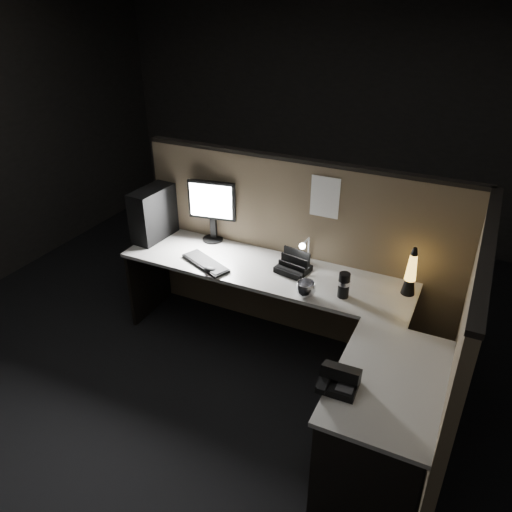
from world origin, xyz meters
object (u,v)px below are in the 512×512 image
at_px(pc_tower, 153,214).
at_px(lava_lamp, 411,275).
at_px(monitor, 212,205).
at_px(keyboard, 206,263).
at_px(desk_phone, 339,379).

xyz_separation_m(pc_tower, lava_lamp, (2.14, 0.04, -0.07)).
distance_m(monitor, keyboard, 0.53).
relative_size(pc_tower, desk_phone, 1.96).
distance_m(monitor, lava_lamp, 1.68).
xyz_separation_m(pc_tower, keyboard, (0.64, -0.22, -0.21)).
relative_size(monitor, desk_phone, 2.33).
xyz_separation_m(keyboard, lava_lamp, (1.50, 0.27, 0.14)).
distance_m(lava_lamp, desk_phone, 1.12).
relative_size(monitor, lava_lamp, 1.44).
relative_size(monitor, keyboard, 1.18).
height_order(monitor, keyboard, monitor).
height_order(monitor, lava_lamp, monitor).
xyz_separation_m(monitor, lava_lamp, (1.67, -0.14, -0.16)).
height_order(pc_tower, keyboard, pc_tower).
bearing_deg(desk_phone, monitor, 138.81).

